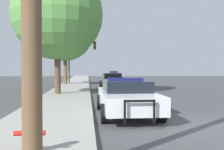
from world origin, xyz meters
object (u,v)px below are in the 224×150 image
traffic_light (80,53)px  tree_sidewalk_near (57,14)px  police_car (126,96)px  car_background_distant (114,74)px  tree_sidewalk_mid (65,33)px  fire_hydrant (30,131)px  car_background_midblock (112,80)px

traffic_light → tree_sidewalk_near: (-1.13, -12.93, 1.79)m
police_car → car_background_distant: police_car is taller
tree_sidewalk_near → traffic_light: bearing=85.0°
police_car → tree_sidewalk_near: tree_sidewalk_near is taller
tree_sidewalk_mid → police_car: bearing=-78.9°
fire_hydrant → traffic_light: size_ratio=0.17×
car_background_midblock → tree_sidewalk_near: 8.71m
tree_sidewalk_mid → tree_sidewalk_near: 11.47m
police_car → traffic_light: (-2.30, 20.84, 2.78)m
tree_sidewalk_near → police_car: bearing=-66.6°
fire_hydrant → tree_sidewalk_near: tree_sidewalk_near is taller
fire_hydrant → police_car: bearing=62.8°
police_car → car_background_distant: size_ratio=1.19×
fire_hydrant → tree_sidewalk_mid: size_ratio=0.10×
car_background_distant → tree_sidewalk_mid: 24.45m
traffic_light → tree_sidewalk_mid: size_ratio=0.58×
car_background_midblock → fire_hydrant: bearing=-100.4°
police_car → traffic_light: bearing=-84.0°
fire_hydrant → tree_sidewalk_mid: 24.96m
car_background_midblock → tree_sidewalk_mid: 8.39m
traffic_light → car_background_distant: (5.76, 21.38, -2.82)m
car_background_distant → car_background_midblock: car_background_midblock is taller
police_car → tree_sidewalk_mid: bearing=-79.2°
police_car → fire_hydrant: size_ratio=6.29×
police_car → traffic_light: traffic_light is taller
police_car → tree_sidewalk_near: size_ratio=0.63×
fire_hydrant → traffic_light: (0.31, 25.92, 2.93)m
tree_sidewalk_mid → tree_sidewalk_near: bearing=-88.1°
traffic_light → tree_sidewalk_near: 13.10m
police_car → car_background_midblock: bearing=-92.9°
car_background_midblock → tree_sidewalk_near: size_ratio=0.55×
car_background_distant → tree_sidewalk_near: tree_sidewalk_near is taller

